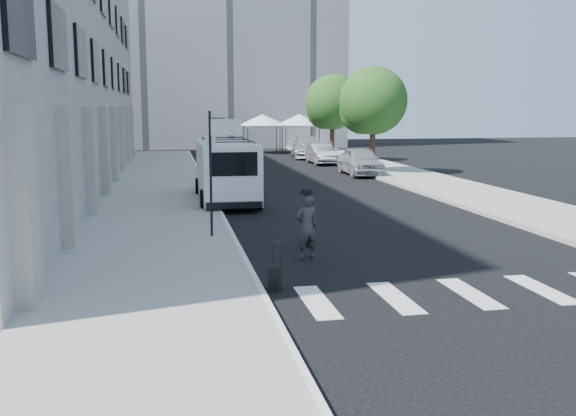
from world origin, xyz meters
name	(u,v)px	position (x,y,z in m)	size (l,w,h in m)	color
ground	(329,263)	(0.00, 0.00, 0.00)	(120.00, 120.00, 0.00)	black
sidewalk_left	(158,186)	(-4.25, 16.00, 0.07)	(4.50, 48.00, 0.15)	gray
sidewalk_right	(395,172)	(9.00, 20.00, 0.07)	(4.00, 56.00, 0.15)	gray
building_far	(224,17)	(2.00, 50.00, 12.50)	(22.00, 12.00, 25.00)	slate
sign_pole	(219,147)	(-2.36, 3.20, 2.65)	(1.03, 0.07, 3.50)	black
tree_near	(371,103)	(7.50, 20.15, 3.97)	(3.80, 3.83, 6.03)	black
tree_far	(331,104)	(7.50, 29.15, 3.97)	(3.80, 3.83, 6.03)	black
tent_left	(263,120)	(4.00, 38.00, 2.71)	(4.00, 4.00, 3.20)	black
tent_right	(299,120)	(7.20, 38.50, 2.71)	(4.00, 4.00, 3.20)	black
businessman	(307,226)	(-0.42, 0.61, 0.82)	(0.60, 0.39, 1.64)	#333335
briefcase	(307,240)	(-0.11, 2.00, 0.17)	(0.12, 0.44, 0.34)	black
suitcase	(275,277)	(-1.65, -2.00, 0.27)	(0.34, 0.41, 1.00)	black
cargo_van	(226,171)	(-1.50, 10.70, 1.24)	(2.29, 6.42, 2.40)	white
parked_car_a	(360,161)	(6.80, 19.67, 0.79)	(1.86, 4.61, 1.57)	#A7A9AF
parked_car_b	(321,154)	(6.33, 27.05, 0.66)	(1.40, 4.02, 1.32)	slate
parked_car_c	(307,147)	(6.58, 32.51, 0.80)	(2.23, 5.49, 1.59)	#94989C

